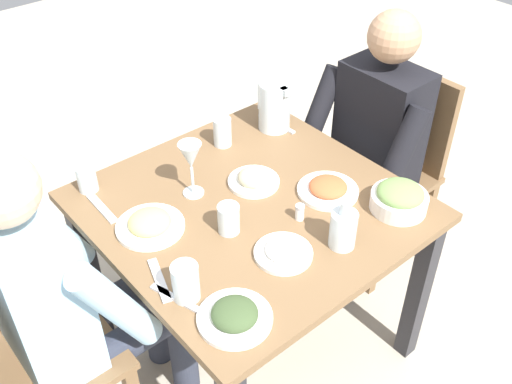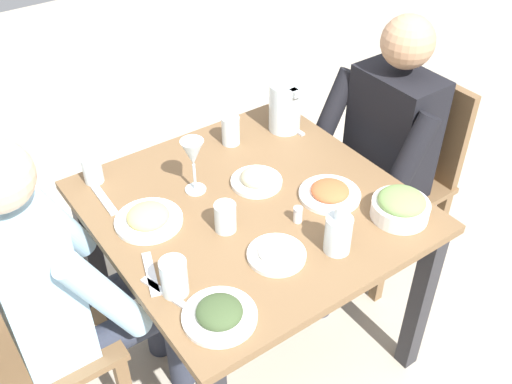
{
  "view_description": "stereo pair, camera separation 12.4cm",
  "coord_description": "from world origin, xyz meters",
  "px_view_note": "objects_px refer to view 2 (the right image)",
  "views": [
    {
      "loc": [
        -1.13,
        0.94,
        1.92
      ],
      "look_at": [
        -0.02,
        -0.01,
        0.75
      ],
      "focal_mm": 41.34,
      "sensor_mm": 36.0,
      "label": 1
    },
    {
      "loc": [
        -1.21,
        0.84,
        1.92
      ],
      "look_at": [
        -0.02,
        -0.01,
        0.75
      ],
      "focal_mm": 41.34,
      "sensor_mm": 36.0,
      "label": 2
    }
  ],
  "objects_px": {
    "oil_carafe": "(338,235)",
    "water_glass_by_pitcher": "(92,170)",
    "diner_near": "(373,153)",
    "salt_shaker": "(298,214)",
    "diner_far": "(67,282)",
    "plate_dolmas": "(219,314)",
    "plate_beans": "(256,179)",
    "water_glass_far_left": "(174,277)",
    "water_glass_center": "(231,130)",
    "chair_near": "(404,166)",
    "chair_far": "(10,346)",
    "plate_rice_curry": "(330,192)",
    "wine_glass": "(193,155)",
    "water_glass_near_right": "(225,217)",
    "plate_fries": "(148,218)",
    "water_pitcher": "(285,107)",
    "dining_table": "(251,227)",
    "plate_yoghurt": "(277,253)",
    "salad_bowl": "(401,206)"
  },
  "relations": [
    {
      "from": "plate_yoghurt",
      "to": "oil_carafe",
      "type": "height_order",
      "value": "oil_carafe"
    },
    {
      "from": "water_glass_center",
      "to": "water_glass_by_pitcher",
      "type": "xyz_separation_m",
      "value": [
        0.08,
        0.51,
        -0.01
      ]
    },
    {
      "from": "water_pitcher",
      "to": "chair_near",
      "type": "bearing_deg",
      "value": -119.28
    },
    {
      "from": "diner_far",
      "to": "plate_dolmas",
      "type": "bearing_deg",
      "value": -148.19
    },
    {
      "from": "water_pitcher",
      "to": "plate_beans",
      "type": "bearing_deg",
      "value": 127.41
    },
    {
      "from": "wine_glass",
      "to": "oil_carafe",
      "type": "xyz_separation_m",
      "value": [
        -0.48,
        -0.19,
        -0.09
      ]
    },
    {
      "from": "plate_beans",
      "to": "plate_yoghurt",
      "type": "distance_m",
      "value": 0.35
    },
    {
      "from": "diner_far",
      "to": "plate_beans",
      "type": "bearing_deg",
      "value": -91.18
    },
    {
      "from": "chair_near",
      "to": "chair_far",
      "type": "distance_m",
      "value": 1.61
    },
    {
      "from": "plate_rice_curry",
      "to": "diner_near",
      "type": "bearing_deg",
      "value": -66.11
    },
    {
      "from": "water_glass_by_pitcher",
      "to": "oil_carafe",
      "type": "bearing_deg",
      "value": -148.4
    },
    {
      "from": "chair_far",
      "to": "plate_dolmas",
      "type": "bearing_deg",
      "value": -132.35
    },
    {
      "from": "plate_rice_curry",
      "to": "chair_near",
      "type": "bearing_deg",
      "value": -74.01
    },
    {
      "from": "plate_dolmas",
      "to": "water_glass_center",
      "type": "distance_m",
      "value": 0.82
    },
    {
      "from": "diner_near",
      "to": "oil_carafe",
      "type": "xyz_separation_m",
      "value": [
        -0.37,
        0.52,
        0.13
      ]
    },
    {
      "from": "water_pitcher",
      "to": "water_glass_far_left",
      "type": "height_order",
      "value": "water_pitcher"
    },
    {
      "from": "plate_rice_curry",
      "to": "wine_glass",
      "type": "height_order",
      "value": "wine_glass"
    },
    {
      "from": "dining_table",
      "to": "plate_dolmas",
      "type": "xyz_separation_m",
      "value": [
        -0.34,
        0.34,
        0.12
      ]
    },
    {
      "from": "plate_fries",
      "to": "diner_near",
      "type": "bearing_deg",
      "value": -93.95
    },
    {
      "from": "diner_far",
      "to": "salad_bowl",
      "type": "bearing_deg",
      "value": -113.57
    },
    {
      "from": "dining_table",
      "to": "diner_far",
      "type": "relative_size",
      "value": 0.83
    },
    {
      "from": "dining_table",
      "to": "oil_carafe",
      "type": "bearing_deg",
      "value": -165.79
    },
    {
      "from": "plate_beans",
      "to": "water_glass_far_left",
      "type": "xyz_separation_m",
      "value": [
        -0.27,
        0.46,
        0.04
      ]
    },
    {
      "from": "salad_bowl",
      "to": "water_glass_far_left",
      "type": "bearing_deg",
      "value": 79.7
    },
    {
      "from": "water_glass_near_right",
      "to": "oil_carafe",
      "type": "bearing_deg",
      "value": -140.6
    },
    {
      "from": "plate_fries",
      "to": "oil_carafe",
      "type": "distance_m",
      "value": 0.58
    },
    {
      "from": "chair_far",
      "to": "water_glass_by_pitcher",
      "type": "bearing_deg",
      "value": -54.43
    },
    {
      "from": "wine_glass",
      "to": "salad_bowl",
      "type": "bearing_deg",
      "value": -136.95
    },
    {
      "from": "water_pitcher",
      "to": "dining_table",
      "type": "bearing_deg",
      "value": 129.02
    },
    {
      "from": "oil_carafe",
      "to": "water_glass_by_pitcher",
      "type": "bearing_deg",
      "value": 31.6
    },
    {
      "from": "chair_far",
      "to": "water_glass_far_left",
      "type": "height_order",
      "value": "chair_far"
    },
    {
      "from": "chair_far",
      "to": "plate_fries",
      "type": "distance_m",
      "value": 0.55
    },
    {
      "from": "water_glass_far_left",
      "to": "salt_shaker",
      "type": "relative_size",
      "value": 2.09
    },
    {
      "from": "diner_near",
      "to": "water_glass_far_left",
      "type": "xyz_separation_m",
      "value": [
        -0.24,
        0.99,
        0.13
      ]
    },
    {
      "from": "chair_near",
      "to": "salad_bowl",
      "type": "xyz_separation_m",
      "value": [
        -0.37,
        0.46,
        0.26
      ]
    },
    {
      "from": "diner_far",
      "to": "plate_beans",
      "type": "relative_size",
      "value": 6.63
    },
    {
      "from": "dining_table",
      "to": "water_glass_center",
      "type": "bearing_deg",
      "value": -23.18
    },
    {
      "from": "plate_yoghurt",
      "to": "water_glass_center",
      "type": "xyz_separation_m",
      "value": [
        0.57,
        -0.22,
        0.04
      ]
    },
    {
      "from": "chair_near",
      "to": "salad_bowl",
      "type": "distance_m",
      "value": 0.65
    },
    {
      "from": "chair_near",
      "to": "diner_near",
      "type": "relative_size",
      "value": 0.74
    },
    {
      "from": "plate_fries",
      "to": "wine_glass",
      "type": "relative_size",
      "value": 1.08
    },
    {
      "from": "chair_near",
      "to": "oil_carafe",
      "type": "distance_m",
      "value": 0.86
    },
    {
      "from": "plate_rice_curry",
      "to": "plate_fries",
      "type": "relative_size",
      "value": 0.96
    },
    {
      "from": "plate_fries",
      "to": "water_glass_center",
      "type": "height_order",
      "value": "water_glass_center"
    },
    {
      "from": "diner_near",
      "to": "salt_shaker",
      "type": "relative_size",
      "value": 21.42
    },
    {
      "from": "salad_bowl",
      "to": "diner_far",
      "type": "bearing_deg",
      "value": 66.43
    },
    {
      "from": "dining_table",
      "to": "diner_near",
      "type": "xyz_separation_m",
      "value": [
        0.04,
        -0.6,
        0.03
      ]
    },
    {
      "from": "chair_near",
      "to": "water_pitcher",
      "type": "relative_size",
      "value": 4.53
    },
    {
      "from": "plate_dolmas",
      "to": "plate_beans",
      "type": "relative_size",
      "value": 1.14
    },
    {
      "from": "plate_rice_curry",
      "to": "plate_fries",
      "type": "xyz_separation_m",
      "value": [
        0.23,
        0.54,
        0.0
      ]
    }
  ]
}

